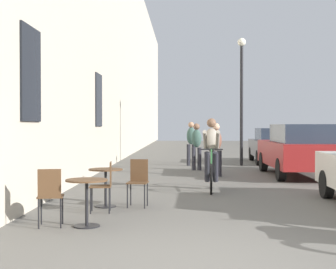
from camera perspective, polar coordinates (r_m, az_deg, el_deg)
ground_plane at (r=5.64m, az=6.51°, el=-14.77°), size 88.00×88.00×0.00m
building_facade_left at (r=19.97m, az=-7.05°, el=11.52°), size 0.54×68.00×10.34m
cafe_table_near at (r=7.62m, az=-9.40°, el=-6.63°), size 0.64×0.64×0.72m
cafe_chair_near_toward_street at (r=7.67m, az=-13.48°, el=-6.62°), size 0.44×0.44×0.89m
cafe_table_mid at (r=9.40m, az=-7.24°, el=-5.17°), size 0.64×0.64×0.72m
cafe_chair_mid_toward_street at (r=8.83m, az=-7.33°, el=-5.60°), size 0.42×0.42×0.89m
cafe_chair_mid_toward_wall at (r=9.40m, az=-3.47°, el=-5.18°), size 0.41×0.41×0.89m
cyclist_on_bicycle at (r=11.72m, az=5.04°, el=-2.52°), size 0.52×1.76×1.74m
pedestrian_near at (r=14.93m, az=5.58°, el=-1.39°), size 0.37×0.28×1.61m
pedestrian_mid at (r=16.93m, az=3.32°, el=-1.09°), size 0.37×0.29×1.61m
pedestrian_far at (r=18.78m, az=2.69°, el=-0.76°), size 0.38×0.30×1.68m
street_lamp at (r=19.24m, az=8.51°, el=5.72°), size 0.32×0.32×4.90m
parked_car_second at (r=15.40m, az=15.01°, el=-1.67°), size 1.88×4.43×1.57m
parked_car_third at (r=20.59m, az=12.17°, el=-1.19°), size 1.81×4.08×1.43m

